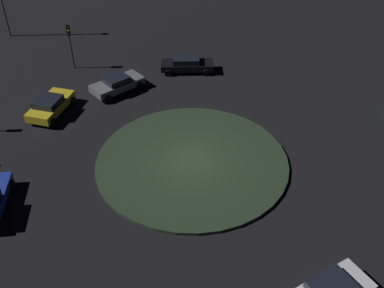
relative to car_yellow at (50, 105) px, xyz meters
name	(u,v)px	position (x,y,z in m)	size (l,w,h in m)	color
ground_plane	(192,162)	(8.86, -8.33, -0.73)	(118.77, 118.77, 0.00)	black
roundabout_island	(192,161)	(8.86, -8.33, -0.63)	(12.60, 12.60, 0.20)	#263823
car_yellow	(50,105)	(0.00, 0.00, 0.00)	(3.75, 4.60, 1.40)	gold
car_grey	(117,84)	(5.26, 2.04, -0.02)	(4.65, 3.57, 1.36)	slate
car_black	(187,64)	(11.58, 3.92, -0.02)	(4.81, 2.76, 1.36)	black
traffic_light_northwest	(69,38)	(2.03, 7.03, 2.14)	(0.36, 0.39, 4.02)	#2D2D2D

